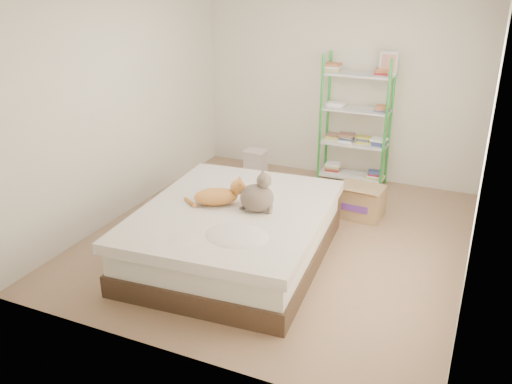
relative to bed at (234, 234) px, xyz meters
The scene contains 7 objects.
room 1.22m from the bed, 69.23° to the left, with size 3.81×4.21×2.61m.
bed is the anchor object (origin of this frame).
orange_cat 0.43m from the bed, behind, with size 0.51×0.27×0.21m, color orange, non-canonical shape.
grey_cat 0.52m from the bed, ahead, with size 0.29×0.34×0.39m, color #7E675C, non-canonical shape.
shelf_unit 2.61m from the bed, 77.77° to the left, with size 0.89×0.36×1.74m.
cardboard_box 1.74m from the bed, 59.12° to the left, with size 0.54×0.52×0.42m.
white_bin 2.40m from the bed, 108.92° to the left, with size 0.32×0.28×0.34m.
Camera 1 is at (1.88, -4.88, 2.70)m, focal length 38.00 mm.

